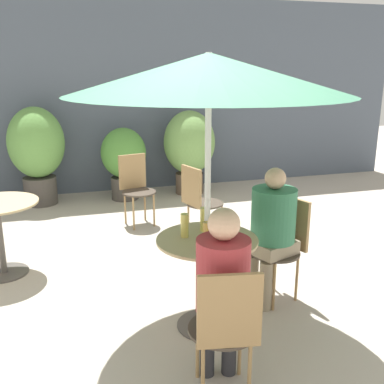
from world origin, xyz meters
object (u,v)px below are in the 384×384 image
(bistro_chair_0, at_px, (226,324))
(beer_glass_1, at_px, (207,235))
(cafe_table_near, at_px, (207,263))
(potted_plant_1, at_px, (124,158))
(beer_glass_3, at_px, (205,219))
(potted_plant_0, at_px, (37,149))
(bistro_chair_1, at_px, (283,239))
(bistro_chair_3, at_px, (136,183))
(umbrella, at_px, (209,75))
(seated_person_0, at_px, (222,284))
(beer_glass_2, at_px, (230,232))
(seated_person_1, at_px, (272,225))
(beer_glass_0, at_px, (185,225))
(bistro_chair_2, at_px, (198,197))
(potted_plant_2, at_px, (189,146))

(bistro_chair_0, distance_m, beer_glass_1, 0.72)
(cafe_table_near, xyz_separation_m, beer_glass_1, (-0.05, -0.16, 0.29))
(beer_glass_1, bearing_deg, potted_plant_1, 90.85)
(cafe_table_near, xyz_separation_m, bistro_chair_0, (-0.15, -0.81, -0.01))
(beer_glass_3, xyz_separation_m, potted_plant_0, (-1.37, 3.60, 0.00))
(bistro_chair_1, distance_m, bistro_chair_3, 2.43)
(potted_plant_0, distance_m, umbrella, 4.14)
(seated_person_0, relative_size, beer_glass_2, 8.21)
(bistro_chair_0, distance_m, potted_plant_1, 4.50)
(beer_glass_2, bearing_deg, seated_person_1, 33.24)
(bistro_chair_0, bearing_deg, seated_person_1, -116.62)
(seated_person_1, distance_m, beer_glass_0, 0.81)
(bistro_chair_3, bearing_deg, beer_glass_3, -100.18)
(beer_glass_3, distance_m, umbrella, 1.09)
(bistro_chair_3, height_order, potted_plant_1, potted_plant_1)
(bistro_chair_2, height_order, beer_glass_2, bistro_chair_2)
(beer_glass_0, bearing_deg, beer_glass_3, 25.16)
(umbrella, bearing_deg, seated_person_0, -100.37)
(bistro_chair_0, xyz_separation_m, potted_plant_1, (0.04, 4.50, 0.11))
(seated_person_1, bearing_deg, beer_glass_1, -80.21)
(cafe_table_near, bearing_deg, umbrella, 175.24)
(seated_person_0, relative_size, potted_plant_0, 0.83)
(umbrella, bearing_deg, cafe_table_near, -4.76)
(beer_glass_0, bearing_deg, potted_plant_2, 73.60)
(beer_glass_0, distance_m, beer_glass_1, 0.26)
(bistro_chair_2, xyz_separation_m, beer_glass_0, (-0.61, -1.65, 0.29))
(bistro_chair_2, xyz_separation_m, potted_plant_1, (-0.57, 1.96, 0.11))
(seated_person_1, bearing_deg, bistro_chair_2, 167.07)
(seated_person_0, distance_m, potted_plant_1, 4.35)
(bistro_chair_2, relative_size, potted_plant_0, 0.62)
(bistro_chair_0, xyz_separation_m, potted_plant_0, (-1.19, 4.59, 0.29))
(seated_person_0, height_order, potted_plant_1, seated_person_0)
(cafe_table_near, bearing_deg, bistro_chair_1, 19.63)
(potted_plant_0, relative_size, potted_plant_1, 1.30)
(bistro_chair_3, height_order, beer_glass_0, beer_glass_0)
(bistro_chair_2, xyz_separation_m, seated_person_0, (-0.58, -2.39, 0.17))
(seated_person_0, distance_m, beer_glass_2, 0.63)
(cafe_table_near, relative_size, bistro_chair_2, 0.85)
(bistro_chair_0, xyz_separation_m, beer_glass_0, (-0.00, 0.89, 0.29))
(bistro_chair_0, height_order, umbrella, umbrella)
(beer_glass_1, bearing_deg, bistro_chair_1, 27.83)
(bistro_chair_2, height_order, potted_plant_1, potted_plant_1)
(beer_glass_3, relative_size, potted_plant_2, 0.14)
(seated_person_1, bearing_deg, umbrella, -90.00)
(seated_person_1, distance_m, beer_glass_3, 0.62)
(bistro_chair_2, height_order, beer_glass_0, beer_glass_0)
(seated_person_0, bearing_deg, bistro_chair_0, 90.00)
(bistro_chair_2, distance_m, seated_person_1, 1.52)
(beer_glass_3, distance_m, potted_plant_1, 3.53)
(seated_person_1, height_order, beer_glass_1, seated_person_1)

